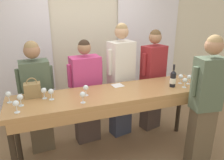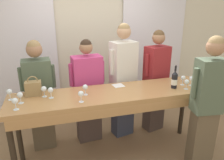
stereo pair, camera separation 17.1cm
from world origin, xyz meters
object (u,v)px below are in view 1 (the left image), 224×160
(wine_glass_front_left, at_px, (20,98))
(wine_glass_back_right, at_px, (16,104))
(wine_bottle, at_px, (173,79))
(host_pouring, at_px, (205,102))
(wine_glass_back_left, at_px, (172,74))
(wine_glass_center_right, at_px, (51,92))
(guest_pink_top, at_px, (86,93))
(handbag, at_px, (33,90))
(tasting_bar, at_px, (114,100))
(wine_glass_center_mid, at_px, (86,88))
(guest_cream_sweater, at_px, (121,80))
(guest_striped_shirt, at_px, (152,80))
(wine_glass_by_bottle, at_px, (185,81))
(wine_glass_near_host, at_px, (8,95))
(wine_glass_front_mid, at_px, (83,95))
(guest_olive_jacket, at_px, (38,97))
(wine_glass_center_left, at_px, (44,91))
(wine_glass_back_mid, at_px, (181,77))
(wine_glass_front_right, at_px, (189,77))

(wine_glass_front_left, relative_size, wine_glass_back_right, 1.00)
(wine_bottle, relative_size, host_pouring, 0.18)
(wine_glass_back_left, bearing_deg, wine_glass_center_right, -176.54)
(wine_glass_center_right, height_order, guest_pink_top, guest_pink_top)
(handbag, height_order, host_pouring, host_pouring)
(tasting_bar, xyz_separation_m, wine_glass_center_mid, (-0.38, 0.03, 0.21))
(wine_glass_back_left, bearing_deg, guest_cream_sweater, 148.91)
(wine_glass_center_mid, height_order, guest_striped_shirt, guest_striped_shirt)
(wine_glass_by_bottle, bearing_deg, guest_pink_top, 150.22)
(guest_pink_top, xyz_separation_m, guest_striped_shirt, (1.17, 0.00, 0.07))
(wine_bottle, height_order, handbag, wine_bottle)
(wine_glass_front_left, xyz_separation_m, wine_glass_by_bottle, (2.17, -0.15, 0.00))
(wine_glass_near_host, relative_size, guest_striped_shirt, 0.08)
(wine_glass_near_host, distance_m, host_pouring, 2.46)
(handbag, relative_size, wine_glass_by_bottle, 1.83)
(wine_glass_back_left, bearing_deg, guest_striped_shirt, 102.84)
(handbag, bearing_deg, wine_glass_near_host, -164.63)
(guest_pink_top, height_order, guest_striped_shirt, guest_striped_shirt)
(wine_glass_front_mid, height_order, guest_olive_jacket, guest_olive_jacket)
(handbag, relative_size, guest_olive_jacket, 0.15)
(wine_glass_center_left, bearing_deg, handbag, 145.21)
(host_pouring, bearing_deg, wine_glass_center_left, 161.97)
(handbag, distance_m, wine_glass_back_left, 2.03)
(wine_glass_near_host, height_order, wine_glass_by_bottle, same)
(wine_glass_by_bottle, bearing_deg, guest_striped_shirt, 97.38)
(wine_glass_center_right, distance_m, wine_glass_by_bottle, 1.83)
(tasting_bar, bearing_deg, wine_glass_back_right, -171.84)
(wine_bottle, relative_size, guest_pink_top, 0.20)
(guest_striped_shirt, relative_size, host_pouring, 0.97)
(wine_glass_front_mid, relative_size, host_pouring, 0.08)
(wine_glass_back_left, height_order, wine_glass_by_bottle, same)
(wine_glass_front_left, bearing_deg, wine_glass_front_mid, -13.06)
(wine_glass_center_left, height_order, wine_glass_by_bottle, same)
(guest_cream_sweater, bearing_deg, wine_glass_center_right, -155.38)
(wine_glass_center_mid, xyz_separation_m, wine_glass_back_mid, (1.43, -0.03, -0.00))
(tasting_bar, xyz_separation_m, wine_glass_back_mid, (1.05, 0.01, 0.21))
(wine_glass_center_left, xyz_separation_m, guest_striped_shirt, (1.80, 0.45, -0.22))
(tasting_bar, relative_size, wine_glass_back_right, 19.22)
(tasting_bar, distance_m, guest_striped_shirt, 1.08)
(wine_glass_center_right, bearing_deg, guest_olive_jacket, 108.23)
(tasting_bar, height_order, wine_bottle, wine_bottle)
(guest_striped_shirt, bearing_deg, wine_bottle, -94.34)
(wine_glass_center_right, bearing_deg, wine_glass_center_left, 140.63)
(wine_glass_near_host, bearing_deg, wine_glass_front_right, -4.36)
(tasting_bar, height_order, handbag, handbag)
(handbag, distance_m, guest_striped_shirt, 1.98)
(wine_glass_back_left, relative_size, wine_glass_back_right, 1.00)
(wine_glass_front_mid, xyz_separation_m, wine_glass_center_mid, (0.09, 0.20, 0.00))
(guest_cream_sweater, bearing_deg, wine_glass_center_mid, -142.57)
(wine_glass_back_right, relative_size, guest_olive_jacket, 0.08)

